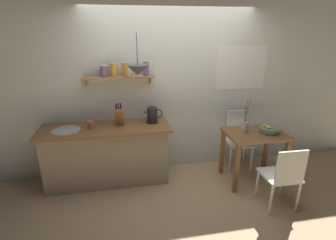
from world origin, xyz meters
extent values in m
plane|color=tan|center=(0.00, 0.00, 0.00)|extent=(14.00, 14.00, 0.00)
cube|color=silver|center=(0.20, 0.65, 1.35)|extent=(6.80, 0.10, 2.70)
cube|color=white|center=(1.13, 0.59, 1.62)|extent=(0.84, 0.01, 0.68)
cube|color=silver|center=(1.13, 0.60, 1.62)|extent=(0.78, 0.01, 0.62)
cube|color=tan|center=(-1.00, 0.32, 0.42)|extent=(1.74, 0.52, 0.85)
cube|color=brown|center=(-1.00, 0.30, 0.87)|extent=(1.83, 0.63, 0.04)
cylinder|color=#B7BABF|center=(-1.52, 0.28, 0.88)|extent=(0.38, 0.38, 0.01)
cube|color=tan|center=(-0.77, 0.49, 1.55)|extent=(1.01, 0.18, 0.02)
cube|color=#99754C|center=(-1.22, 0.57, 1.49)|extent=(0.02, 0.06, 0.12)
cube|color=#99754C|center=(-0.31, 0.57, 1.49)|extent=(0.02, 0.06, 0.12)
cylinder|color=#7F5689|center=(-0.96, 0.49, 1.64)|extent=(0.11, 0.11, 0.15)
cylinder|color=silver|center=(-0.96, 0.49, 1.72)|extent=(0.12, 0.12, 0.01)
cylinder|color=gold|center=(-0.83, 0.49, 1.66)|extent=(0.09, 0.09, 0.18)
cylinder|color=silver|center=(-0.83, 0.49, 1.75)|extent=(0.09, 0.09, 0.01)
cylinder|color=gold|center=(-0.66, 0.49, 1.66)|extent=(0.10, 0.10, 0.19)
cylinder|color=silver|center=(-0.66, 0.49, 1.76)|extent=(0.10, 0.10, 0.01)
cylinder|color=beige|center=(-0.63, 0.49, 1.64)|extent=(0.09, 0.09, 0.15)
cylinder|color=silver|center=(-0.63, 0.49, 1.72)|extent=(0.09, 0.09, 0.01)
cylinder|color=#7F5689|center=(-0.37, 0.49, 1.66)|extent=(0.08, 0.08, 0.20)
cylinder|color=silver|center=(-0.37, 0.49, 1.77)|extent=(0.08, 0.08, 0.01)
cube|color=brown|center=(1.13, -0.05, 0.76)|extent=(0.85, 0.62, 0.03)
cube|color=brown|center=(0.76, -0.31, 0.37)|extent=(0.06, 0.06, 0.75)
cube|color=brown|center=(1.51, -0.31, 0.37)|extent=(0.06, 0.06, 0.75)
cube|color=brown|center=(0.76, 0.21, 0.37)|extent=(0.06, 0.06, 0.75)
cube|color=brown|center=(1.51, 0.21, 0.37)|extent=(0.06, 0.06, 0.75)
cube|color=white|center=(1.18, -0.65, 0.43)|extent=(0.44, 0.42, 0.03)
cube|color=white|center=(1.17, -0.85, 0.66)|extent=(0.38, 0.03, 0.42)
cylinder|color=white|center=(1.37, -0.48, 0.21)|extent=(0.03, 0.03, 0.42)
cylinder|color=white|center=(1.00, -0.47, 0.21)|extent=(0.03, 0.03, 0.42)
cylinder|color=white|center=(1.36, -0.83, 0.21)|extent=(0.03, 0.03, 0.42)
cylinder|color=white|center=(0.99, -0.83, 0.21)|extent=(0.03, 0.03, 0.42)
cube|color=white|center=(1.09, 0.34, 0.46)|extent=(0.46, 0.47, 0.03)
cube|color=white|center=(1.12, 0.53, 0.71)|extent=(0.35, 0.08, 0.47)
cylinder|color=white|center=(0.90, 0.19, 0.22)|extent=(0.03, 0.03, 0.44)
cylinder|color=white|center=(1.23, 0.14, 0.22)|extent=(0.03, 0.03, 0.44)
cylinder|color=white|center=(0.95, 0.54, 0.22)|extent=(0.03, 0.03, 0.44)
cylinder|color=white|center=(1.29, 0.49, 0.22)|extent=(0.03, 0.03, 0.44)
cylinder|color=slate|center=(1.33, -0.07, 0.78)|extent=(0.12, 0.12, 0.01)
cylinder|color=slate|center=(1.33, -0.07, 0.82)|extent=(0.27, 0.27, 0.06)
ellipsoid|color=yellow|center=(1.29, -0.07, 0.87)|extent=(0.10, 0.16, 0.04)
sphere|color=#8EA84C|center=(1.29, -0.06, 0.88)|extent=(0.06, 0.06, 0.06)
cylinder|color=#B7B2A8|center=(0.99, 0.00, 0.86)|extent=(0.10, 0.10, 0.17)
cylinder|color=brown|center=(0.98, 0.01, 1.07)|extent=(0.05, 0.01, 0.24)
cylinder|color=brown|center=(0.99, 0.01, 1.10)|extent=(0.01, 0.03, 0.32)
cylinder|color=brown|center=(1.00, -0.01, 1.12)|extent=(0.08, 0.04, 0.34)
cylinder|color=black|center=(-0.31, 0.37, 0.90)|extent=(0.17, 0.17, 0.02)
cylinder|color=#232326|center=(-0.31, 0.37, 1.01)|extent=(0.15, 0.15, 0.21)
sphere|color=black|center=(-0.31, 0.37, 1.13)|extent=(0.02, 0.02, 0.02)
cone|color=#232326|center=(-0.41, 0.37, 1.05)|extent=(0.04, 0.04, 0.04)
torus|color=black|center=(-0.23, 0.37, 1.02)|extent=(0.13, 0.02, 0.13)
cube|color=brown|center=(-0.80, 0.34, 1.02)|extent=(0.11, 0.17, 0.26)
cylinder|color=black|center=(-0.83, 0.32, 1.18)|extent=(0.02, 0.03, 0.08)
cylinder|color=black|center=(-0.80, 0.32, 1.18)|extent=(0.02, 0.03, 0.08)
cylinder|color=black|center=(-0.76, 0.32, 1.18)|extent=(0.02, 0.03, 0.08)
cylinder|color=#C6664C|center=(-1.19, 0.30, 0.94)|extent=(0.09, 0.09, 0.10)
torus|color=#C6664C|center=(-1.14, 0.30, 0.94)|extent=(0.07, 0.01, 0.07)
cylinder|color=black|center=(-0.51, 0.22, 1.96)|extent=(0.01, 0.01, 0.40)
cone|color=#4C5156|center=(-0.51, 0.22, 1.68)|extent=(0.29, 0.29, 0.14)
sphere|color=white|center=(-0.51, 0.22, 1.63)|extent=(0.04, 0.04, 0.04)
camera|label=1|loc=(-0.74, -3.19, 2.20)|focal=27.38mm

